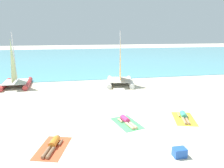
{
  "coord_description": "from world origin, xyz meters",
  "views": [
    {
      "loc": [
        -2.65,
        -8.45,
        4.75
      ],
      "look_at": [
        0.0,
        5.4,
        1.2
      ],
      "focal_mm": 33.33,
      "sensor_mm": 36.0,
      "label": 1
    }
  ],
  "objects": [
    {
      "name": "sunbather_center_right",
      "position": [
        3.39,
        1.5,
        0.13
      ],
      "size": [
        0.83,
        1.54,
        0.3
      ],
      "rotation": [
        0.0,
        0.0,
        -0.3
      ],
      "color": "#3FB28C",
      "rests_on": "towel_center_right"
    },
    {
      "name": "towel_center_left",
      "position": [
        0.06,
        1.48,
        0.01
      ],
      "size": [
        1.53,
        2.11,
        0.01
      ],
      "primitive_type": "cube",
      "rotation": [
        0.0,
        0.0,
        0.25
      ],
      "color": "#4CB266",
      "rests_on": "ground"
    },
    {
      "name": "sailboat_red",
      "position": [
        -7.68,
        10.8,
        0.71
      ],
      "size": [
        2.57,
        3.81,
        4.79
      ],
      "rotation": [
        0.0,
        0.0,
        0.06
      ],
      "color": "#CC3838",
      "rests_on": "ground"
    },
    {
      "name": "sunbather_leftmost",
      "position": [
        -3.61,
        -0.24,
        0.13
      ],
      "size": [
        0.81,
        1.55,
        0.3
      ],
      "rotation": [
        0.0,
        0.0,
        -0.28
      ],
      "color": "orange",
      "rests_on": "towel_leftmost"
    },
    {
      "name": "sunbather_center_left",
      "position": [
        0.04,
        1.54,
        0.13
      ],
      "size": [
        0.76,
        1.55,
        0.3
      ],
      "rotation": [
        0.0,
        0.0,
        0.25
      ],
      "color": "#D83372",
      "rests_on": "towel_center_left"
    },
    {
      "name": "towel_center_right",
      "position": [
        3.37,
        1.44,
        0.01
      ],
      "size": [
        1.61,
        2.14,
        0.01
      ],
      "primitive_type": "cube",
      "rotation": [
        0.0,
        0.0,
        -0.3
      ],
      "color": "yellow",
      "rests_on": "ground"
    },
    {
      "name": "towel_leftmost",
      "position": [
        -3.63,
        -0.31,
        0.01
      ],
      "size": [
        1.59,
        2.13,
        0.01
      ],
      "primitive_type": "cube",
      "rotation": [
        0.0,
        0.0,
        -0.28
      ],
      "color": "#EA5933",
      "rests_on": "ground"
    },
    {
      "name": "sailboat_white",
      "position": [
        1.6,
        9.83,
        0.72
      ],
      "size": [
        3.03,
        4.1,
        4.84
      ],
      "rotation": [
        0.0,
        0.0,
        -0.19
      ],
      "color": "white",
      "rests_on": "ground"
    },
    {
      "name": "ground_plane",
      "position": [
        0.0,
        10.0,
        0.0
      ],
      "size": [
        120.0,
        120.0,
        0.0
      ],
      "primitive_type": "plane",
      "color": "beige"
    },
    {
      "name": "ocean_water",
      "position": [
        0.0,
        32.01,
        0.03
      ],
      "size": [
        120.0,
        40.0,
        0.05
      ],
      "primitive_type": "cube",
      "color": "#5BB2C1",
      "rests_on": "ground"
    },
    {
      "name": "cooler_box",
      "position": [
        1.3,
        -1.87,
        0.18
      ],
      "size": [
        0.5,
        0.36,
        0.36
      ],
      "primitive_type": "cube",
      "color": "blue",
      "rests_on": "ground"
    }
  ]
}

